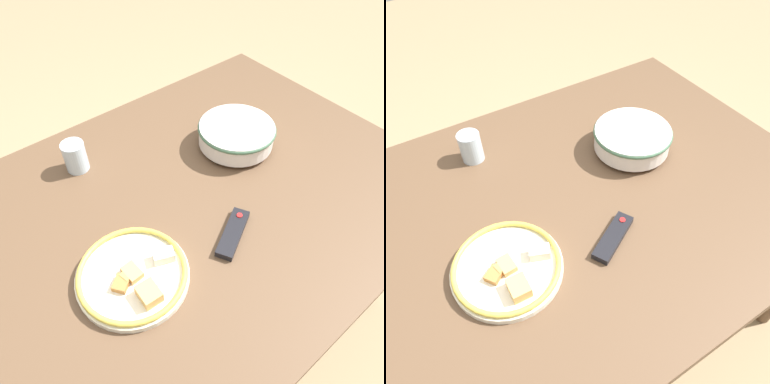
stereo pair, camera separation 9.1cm
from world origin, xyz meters
TOP-DOWN VIEW (x-y plane):
  - ground_plane at (0.00, 0.00)m, footprint 8.00×8.00m
  - dining_table at (0.00, 0.00)m, footprint 1.49×1.05m
  - noodle_bowl at (-0.28, -0.09)m, footprint 0.25×0.25m
  - food_plate at (0.26, 0.12)m, footprint 0.28×0.28m
  - tv_remote at (-0.02, 0.18)m, footprint 0.16×0.12m
  - drinking_glass at (0.18, -0.32)m, footprint 0.07×0.07m

SIDE VIEW (x-z plane):
  - ground_plane at x=0.00m, z-range 0.00..0.00m
  - dining_table at x=0.00m, z-range 0.30..1.04m
  - tv_remote at x=-0.02m, z-range 0.74..0.77m
  - food_plate at x=0.26m, z-range 0.74..0.79m
  - noodle_bowl at x=-0.28m, z-range 0.75..0.83m
  - drinking_glass at x=0.18m, z-range 0.74..0.84m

